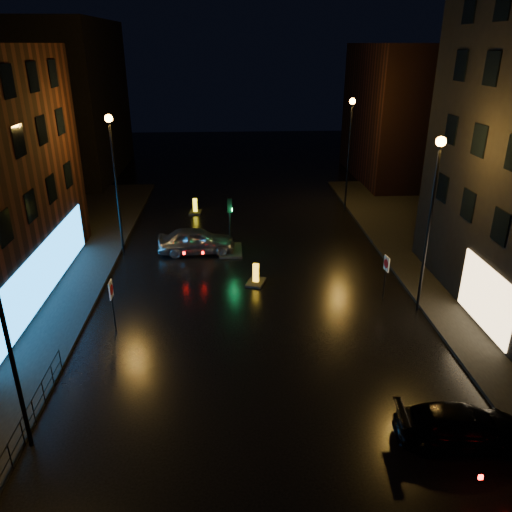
# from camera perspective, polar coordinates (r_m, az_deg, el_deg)

# --- Properties ---
(ground) EXTENTS (120.00, 120.00, 0.00)m
(ground) POSITION_cam_1_polar(r_m,az_deg,el_deg) (19.11, 1.23, -15.69)
(ground) COLOR black
(ground) RESTS_ON ground
(building_far_left) EXTENTS (8.00, 16.00, 14.00)m
(building_far_left) POSITION_cam_1_polar(r_m,az_deg,el_deg) (52.22, -20.50, 16.29)
(building_far_left) COLOR black
(building_far_left) RESTS_ON ground
(building_far_right) EXTENTS (8.00, 14.00, 12.00)m
(building_far_right) POSITION_cam_1_polar(r_m,az_deg,el_deg) (49.93, 16.36, 15.37)
(building_far_right) COLOR black
(building_far_right) RESTS_ON ground
(street_lamp_lfar) EXTENTS (0.44, 0.44, 8.37)m
(street_lamp_lfar) POSITION_cam_1_polar(r_m,az_deg,el_deg) (30.26, -15.93, 10.02)
(street_lamp_lfar) COLOR black
(street_lamp_lfar) RESTS_ON ground
(street_lamp_rnear) EXTENTS (0.44, 0.44, 8.37)m
(street_lamp_rnear) POSITION_cam_1_polar(r_m,az_deg,el_deg) (23.60, 19.52, 6.01)
(street_lamp_rnear) COLOR black
(street_lamp_rnear) RESTS_ON ground
(street_lamp_rfar) EXTENTS (0.44, 0.44, 8.37)m
(street_lamp_rfar) POSITION_cam_1_polar(r_m,az_deg,el_deg) (38.47, 10.68, 13.15)
(street_lamp_rfar) COLOR black
(street_lamp_rfar) RESTS_ON ground
(traffic_signal) EXTENTS (1.40, 2.40, 3.45)m
(traffic_signal) POSITION_cam_1_polar(r_m,az_deg,el_deg) (31.04, -2.94, 1.40)
(traffic_signal) COLOR black
(traffic_signal) RESTS_ON ground
(guard_railing) EXTENTS (0.05, 6.04, 1.00)m
(guard_railing) POSITION_cam_1_polar(r_m,az_deg,el_deg) (19.07, -24.19, -15.38)
(guard_railing) COLOR black
(guard_railing) RESTS_ON ground
(silver_hatchback) EXTENTS (4.78, 2.12, 1.60)m
(silver_hatchback) POSITION_cam_1_polar(r_m,az_deg,el_deg) (30.94, -6.84, 1.78)
(silver_hatchback) COLOR #A8AAAF
(silver_hatchback) RESTS_ON ground
(dark_sedan) EXTENTS (4.39, 2.06, 1.24)m
(dark_sedan) POSITION_cam_1_polar(r_m,az_deg,el_deg) (18.23, 22.49, -17.53)
(dark_sedan) COLOR black
(dark_sedan) RESTS_ON ground
(bollard_near) EXTENTS (1.24, 1.51, 1.14)m
(bollard_near) POSITION_cam_1_polar(r_m,az_deg,el_deg) (26.98, -0.02, -2.64)
(bollard_near) COLOR black
(bollard_near) RESTS_ON ground
(bollard_far) EXTENTS (0.95, 1.35, 1.13)m
(bollard_far) POSITION_cam_1_polar(r_m,az_deg,el_deg) (38.63, -6.95, 5.28)
(bollard_far) COLOR black
(bollard_far) RESTS_ON ground
(road_sign_left) EXTENTS (0.08, 0.59, 2.43)m
(road_sign_left) POSITION_cam_1_polar(r_m,az_deg,el_deg) (22.92, -16.19, -4.18)
(road_sign_left) COLOR black
(road_sign_left) RESTS_ON ground
(road_sign_right) EXTENTS (0.12, 0.57, 2.33)m
(road_sign_right) POSITION_cam_1_polar(r_m,az_deg,el_deg) (25.58, 14.66, -1.25)
(road_sign_right) COLOR black
(road_sign_right) RESTS_ON ground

